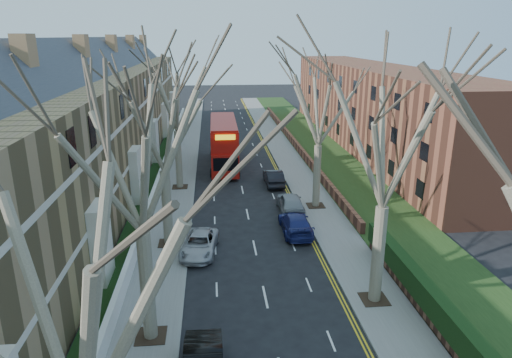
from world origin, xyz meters
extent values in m
cube|color=slate|center=(-6.00, 39.00, 0.06)|extent=(3.00, 102.00, 0.12)
cube|color=slate|center=(6.00, 39.00, 0.06)|extent=(3.00, 102.00, 0.12)
cube|color=olive|center=(-13.80, 31.00, 5.00)|extent=(9.00, 78.00, 10.00)
cube|color=#32353D|center=(-13.80, 31.00, 11.00)|extent=(4.67, 78.00, 4.67)
cube|color=silver|center=(-9.35, 31.00, 3.50)|extent=(0.12, 78.00, 0.35)
cube|color=silver|center=(-9.35, 31.00, 7.00)|extent=(0.12, 78.00, 0.35)
cube|color=brown|center=(17.50, 43.00, 5.00)|extent=(8.00, 54.00, 10.00)
cube|color=brown|center=(7.70, 43.00, 0.57)|extent=(0.35, 54.00, 0.90)
cube|color=black|center=(7.70, 2.00, 1.32)|extent=(0.70, 24.00, 1.20)
cube|color=white|center=(-7.65, 31.00, 0.62)|extent=(0.30, 78.00, 1.00)
cube|color=#1B3513|center=(10.50, 39.00, 0.15)|extent=(6.00, 102.00, 0.06)
cylinder|color=#695D4B|center=(-5.70, 6.00, 2.75)|extent=(0.64, 0.64, 5.25)
cube|color=#2D2116|center=(-5.70, 6.00, 0.14)|extent=(1.40, 1.40, 0.05)
cylinder|color=#695D4B|center=(-5.70, 16.00, 2.66)|extent=(0.64, 0.64, 5.07)
cube|color=#2D2116|center=(-5.70, 16.00, 0.14)|extent=(1.40, 1.40, 0.05)
cylinder|color=#695D4B|center=(-5.70, 28.00, 2.75)|extent=(0.60, 0.60, 5.25)
cube|color=#2D2116|center=(-5.70, 28.00, 0.14)|extent=(1.40, 1.40, 0.05)
cylinder|color=#695D4B|center=(5.70, 8.00, 2.75)|extent=(0.64, 0.64, 5.25)
cube|color=#2D2116|center=(5.70, 8.00, 0.14)|extent=(1.40, 1.40, 0.05)
cylinder|color=#695D4B|center=(5.70, 22.00, 2.66)|extent=(0.60, 0.60, 5.07)
cube|color=#2D2116|center=(5.70, 22.00, 0.14)|extent=(1.40, 1.40, 0.05)
cube|color=#A1110B|center=(-1.40, 35.01, 1.52)|extent=(2.76, 11.76, 2.35)
cube|color=#A1110B|center=(-1.40, 35.01, 3.76)|extent=(2.75, 11.17, 2.13)
cube|color=black|center=(-1.40, 35.01, 2.00)|extent=(2.77, 10.82, 0.96)
cube|color=black|center=(-1.40, 35.01, 3.87)|extent=(2.77, 10.58, 0.96)
imported|color=#ABABB0|center=(-3.63, 14.58, 0.64)|extent=(2.70, 4.81, 1.27)
imported|color=navy|center=(3.13, 17.14, 0.71)|extent=(2.04, 4.94, 1.43)
imported|color=gray|center=(3.43, 21.09, 0.80)|extent=(1.98, 4.74, 1.60)
imported|color=black|center=(3.04, 28.18, 0.73)|extent=(1.61, 4.46, 1.46)
camera|label=1|loc=(-2.59, -12.42, 13.48)|focal=32.00mm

